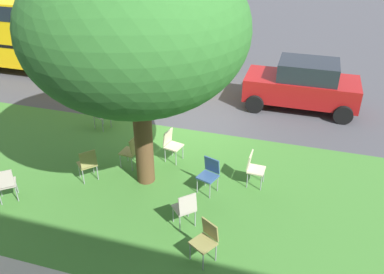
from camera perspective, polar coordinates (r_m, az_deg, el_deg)
ground at (r=12.50m, az=-0.72°, el=1.56°), size 80.00×80.00×0.00m
grass_verge at (r=9.97m, az=-6.26°, el=-6.80°), size 48.00×6.00×0.01m
street_tree at (r=8.52m, az=-8.05°, el=14.99°), size 4.75×4.75×5.55m
chair_0 at (r=8.43m, az=-0.95°, el=-10.01°), size 0.59×0.59×0.88m
chair_1 at (r=9.75m, az=8.81°, el=-4.21°), size 0.44×0.44×0.88m
chair_3 at (r=12.52m, az=-12.59°, el=3.50°), size 0.53×0.53×0.88m
chair_4 at (r=10.05m, az=-25.17°, el=-5.93°), size 0.58×0.59×0.88m
chair_5 at (r=10.59m, az=-2.97°, el=-0.89°), size 0.50×0.50×0.88m
chair_6 at (r=10.41m, az=-8.70°, el=-1.83°), size 0.46×0.45×0.88m
chair_7 at (r=7.76m, az=2.02°, el=-14.31°), size 0.57×0.57×0.88m
chair_8 at (r=9.44m, az=2.50°, el=-5.13°), size 0.53×0.53×0.88m
chair_9 at (r=10.11m, az=-14.72°, el=-3.58°), size 0.59×0.59×0.88m
parked_car at (r=13.92m, az=15.57°, el=7.28°), size 3.70×1.92×1.65m
school_bus at (r=17.02m, az=-17.32°, el=14.37°), size 10.40×2.80×2.88m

